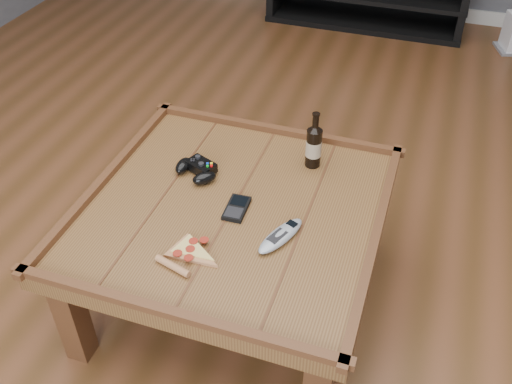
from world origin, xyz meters
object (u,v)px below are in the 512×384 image
(beer_bottle, at_px, (314,145))
(smartphone, at_px, (237,208))
(coffee_table, at_px, (233,220))
(game_controller, at_px, (197,169))
(pizza_slice, at_px, (188,253))
(remote_control, at_px, (281,236))
(game_console, at_px, (509,34))

(beer_bottle, distance_m, smartphone, 0.38)
(coffee_table, bearing_deg, game_controller, 145.49)
(coffee_table, relative_size, game_controller, 5.92)
(coffee_table, relative_size, pizza_slice, 4.11)
(pizza_slice, bearing_deg, smartphone, 89.90)
(pizza_slice, height_order, remote_control, remote_control)
(remote_control, bearing_deg, pizza_slice, -125.51)
(coffee_table, bearing_deg, remote_control, -25.98)
(smartphone, relative_size, remote_control, 0.61)
(beer_bottle, relative_size, remote_control, 1.04)
(remote_control, bearing_deg, coffee_table, 176.29)
(beer_bottle, xyz_separation_m, pizza_slice, (-0.25, -0.58, -0.08))
(game_console, bearing_deg, game_controller, -133.53)
(smartphone, relative_size, game_console, 0.52)
(game_controller, distance_m, smartphone, 0.25)
(game_console, bearing_deg, coffee_table, -128.94)
(beer_bottle, height_order, game_controller, beer_bottle)
(smartphone, bearing_deg, game_controller, 143.27)
(pizza_slice, bearing_deg, beer_bottle, 82.45)
(game_controller, bearing_deg, smartphone, -11.04)
(game_controller, relative_size, game_console, 0.70)
(game_controller, bearing_deg, coffee_table, -11.52)
(coffee_table, xyz_separation_m, remote_control, (0.20, -0.10, 0.07))
(beer_bottle, relative_size, game_console, 0.89)
(coffee_table, relative_size, remote_control, 4.82)
(coffee_table, distance_m, smartphone, 0.07)
(remote_control, bearing_deg, beer_bottle, 112.61)
(coffee_table, xyz_separation_m, smartphone, (0.02, -0.01, 0.07))
(pizza_slice, distance_m, game_console, 3.06)
(pizza_slice, xyz_separation_m, remote_control, (0.25, 0.16, 0.01))
(coffee_table, distance_m, game_console, 2.79)
(smartphone, height_order, remote_control, remote_control)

